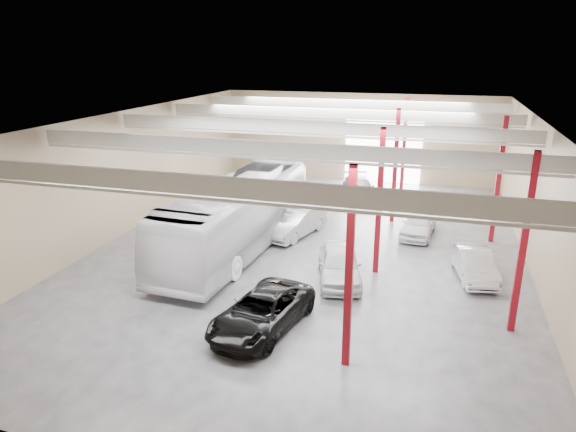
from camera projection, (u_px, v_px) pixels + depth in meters
The scene contains 8 objects.
depot_shell at pixel (316, 157), 26.67m from camera, with size 22.12×32.12×7.06m.
coach_bus at pixel (238, 215), 27.20m from camera, with size 3.27×13.96×3.89m, color silver.
black_sedan at pixel (262, 312), 19.65m from camera, with size 2.42×5.26×1.46m, color black.
car_row_a at pixel (339, 264), 23.83m from camera, with size 1.88×4.67×1.59m, color silver.
car_row_b at pixel (295, 223), 29.54m from camera, with size 1.65×4.74×1.56m, color #A5A5AA.
car_row_c at pixel (359, 188), 37.16m from camera, with size 2.01×4.94×1.43m, color slate.
car_right_near at pixel (474, 264), 24.10m from camera, with size 1.48×4.24×1.40m, color silver.
car_right_far at pixel (418, 223), 29.59m from camera, with size 1.71×4.24×1.44m, color silver.
Camera 1 is at (6.22, -25.15, 10.33)m, focal length 32.00 mm.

